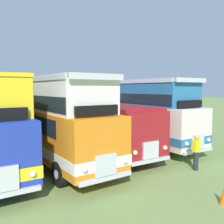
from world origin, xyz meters
name	(u,v)px	position (x,y,z in m)	size (l,w,h in m)	color
bus_sixth_in_row	(48,117)	(4.86, -0.20, 2.36)	(2.80, 11.61, 4.52)	orange
bus_seventh_in_row	(96,123)	(8.11, 0.10, 1.76)	(2.88, 10.80, 2.99)	maroon
bus_eighth_in_row	(136,111)	(11.36, 0.08, 2.36)	(2.69, 10.62, 4.52)	silver
marshal_person	(196,152)	(10.11, -6.12, 0.89)	(0.36, 0.24, 1.73)	#23232D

